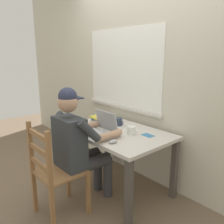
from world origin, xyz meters
TOP-DOWN VIEW (x-y plane):
  - ground_plane at (0.00, 0.00)m, footprint 8.00×8.00m
  - back_wall at (-0.01, 0.47)m, footprint 6.00×0.08m
  - desk at (0.00, 0.00)m, footprint 1.21×0.79m
  - seated_person at (-0.02, -0.47)m, footprint 0.50×0.60m
  - wooden_chair at (-0.02, -0.75)m, footprint 0.42×0.42m
  - laptop at (-0.04, -0.19)m, footprint 0.33×0.28m
  - computer_mouse at (0.26, -0.27)m, footprint 0.06×0.10m
  - coffee_mug_white at (0.20, 0.04)m, footprint 0.13×0.09m
  - coffee_mug_dark at (-0.09, 0.13)m, footprint 0.11×0.08m
  - book_stack_main at (-0.38, 0.05)m, footprint 0.18×0.17m
  - paper_pile_near_laptop at (-0.10, 0.06)m, footprint 0.26×0.23m
  - landscape_photo_print at (0.34, 0.15)m, footprint 0.13×0.10m

SIDE VIEW (x-z plane):
  - ground_plane at x=0.00m, z-range 0.00..0.00m
  - wooden_chair at x=-0.02m, z-range -0.01..0.92m
  - desk at x=0.00m, z-range 0.26..0.96m
  - seated_person at x=-0.02m, z-range 0.06..1.30m
  - landscape_photo_print at x=0.34m, z-range 0.70..0.71m
  - paper_pile_near_laptop at x=-0.10m, z-range 0.70..0.71m
  - computer_mouse at x=0.26m, z-range 0.70..0.74m
  - book_stack_main at x=-0.38m, z-range 0.70..0.78m
  - coffee_mug_white at x=0.20m, z-range 0.70..0.79m
  - coffee_mug_dark at x=-0.09m, z-range 0.70..0.81m
  - laptop at x=-0.04m, z-range 0.64..0.87m
  - back_wall at x=-0.01m, z-range 0.00..2.60m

